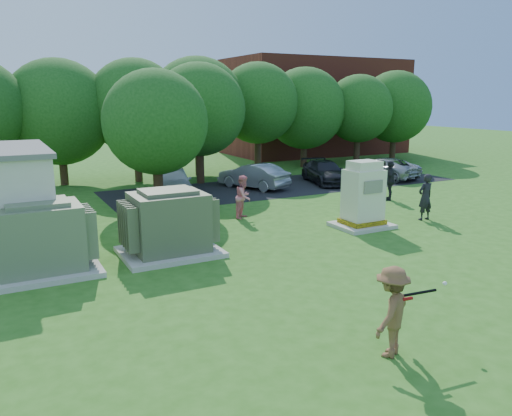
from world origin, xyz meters
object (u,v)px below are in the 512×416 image
person_at_picnic (244,197)px  car_dark (325,172)px  person_walking_right (390,181)px  generator_cabinet (363,199)px  picnic_table (184,206)px  car_silver_b (382,168)px  car_silver_a (253,176)px  transformer_right (169,224)px  batter (391,312)px  person_by_generator (425,197)px  transformer_left (40,240)px  car_white (174,181)px

person_at_picnic → car_dark: 9.64m
person_walking_right → generator_cabinet: bearing=-13.1°
picnic_table → car_silver_b: (14.05, 3.78, 0.22)m
picnic_table → car_silver_a: bearing=38.8°
transformer_right → car_dark: 14.96m
batter → person_by_generator: (8.76, 7.57, 0.05)m
picnic_table → batter: size_ratio=0.88×
batter → person_at_picnic: 11.53m
transformer_left → car_silver_b: size_ratio=0.66×
batter → car_white: 17.35m
car_silver_b → person_at_picnic: bearing=12.4°
transformer_left → person_walking_right: bearing=11.7°
batter → car_white: size_ratio=0.42×
transformer_right → person_walking_right: bearing=15.2°
picnic_table → person_at_picnic: bearing=-34.5°
generator_cabinet → car_white: (-4.26, 9.43, -0.40)m
car_silver_a → car_dark: size_ratio=0.94×
generator_cabinet → car_silver_b: size_ratio=0.56×
person_walking_right → picnic_table: bearing=-58.7°
person_at_picnic → person_walking_right: size_ratio=0.93×
car_silver_a → car_dark: bearing=151.5°
person_walking_right → car_dark: person_walking_right is taller
batter → car_dark: (10.43, 16.72, -0.25)m
car_silver_a → car_dark: (4.41, -0.44, -0.04)m
car_white → person_by_generator: bearing=-38.6°
transformer_right → car_silver_b: 18.28m
generator_cabinet → person_at_picnic: 4.77m
picnic_table → car_dark: bearing=22.1°
generator_cabinet → car_silver_b: 12.23m
transformer_right → car_dark: size_ratio=0.69×
person_at_picnic → car_dark: bearing=-6.7°
transformer_left → picnic_table: (5.86, 4.67, -0.56)m
person_walking_right → car_silver_b: bearing=-179.6°
car_white → car_silver_b: bearing=11.2°
transformer_left → transformer_right: size_ratio=1.00×
batter → car_silver_b: size_ratio=0.39×
person_walking_right → car_silver_b: (4.20, 5.19, -0.31)m
transformer_right → batter: (1.72, -8.01, -0.08)m
generator_cabinet → car_white: 10.36m
picnic_table → car_silver_b: bearing=15.1°
transformer_left → generator_cabinet: (11.24, -0.17, 0.14)m
transformer_left → car_silver_b: (19.91, 8.45, -0.34)m
car_silver_a → car_white: bearing=-24.1°
transformer_left → transformer_right: same height
transformer_left → car_dark: size_ratio=0.69×
generator_cabinet → car_silver_b: generator_cabinet is taller
person_at_picnic → person_walking_right: 7.80m
transformer_left → person_by_generator: bearing=-1.8°
transformer_left → car_white: size_ratio=0.72×
generator_cabinet → car_silver_a: generator_cabinet is taller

